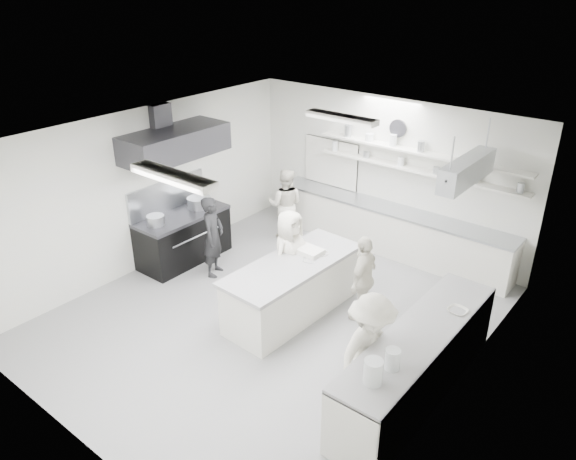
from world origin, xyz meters
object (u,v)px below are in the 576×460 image
Objects in this scene: stove at (184,238)px; back_counter at (388,230)px; right_counter at (417,364)px; prep_island at (293,290)px; cook_back at (285,204)px; cook_stove at (213,236)px.

back_counter is at bearing 43.99° from stove.
back_counter reaches higher than stove.
back_counter is at bearing 124.65° from right_counter.
stove is 0.55× the size of right_counter.
back_counter is (2.90, 2.80, 0.01)m from stove.
back_counter is at bearing 90.53° from prep_island.
stove is 5.28m from right_counter.
back_counter is 3.29× the size of cook_back.
cook_stove is at bearing -1.54° from stove.
back_counter is 2.94m from prep_island.
prep_island is at bearing 102.07° from cook_back.
cook_back reaches higher than prep_island.
back_counter reaches higher than prep_island.
cook_stove is at bearing 58.59° from cook_back.
right_counter is (5.25, -0.60, 0.02)m from stove.
cook_back is at bearing -157.17° from back_counter.
right_counter is at bearing 119.87° from cook_back.
stove is 1.18× the size of cook_back.
cook_stove reaches higher than back_counter.
right_counter is at bearing -8.15° from prep_island.
right_counter is 5.03m from cook_back.
back_counter is at bearing -59.85° from cook_stove.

